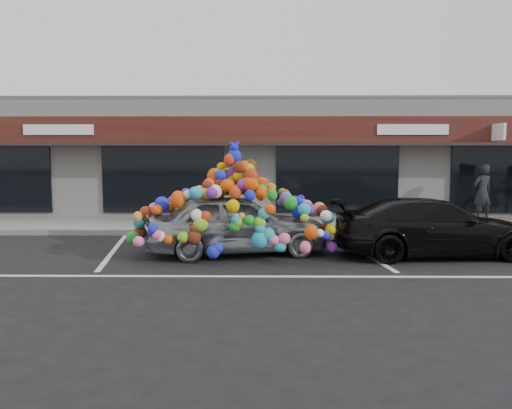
{
  "coord_description": "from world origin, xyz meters",
  "views": [
    {
      "loc": [
        0.4,
        -11.72,
        2.39
      ],
      "look_at": [
        0.26,
        1.4,
        1.01
      ],
      "focal_mm": 35.0,
      "sensor_mm": 36.0,
      "label": 1
    }
  ],
  "objects": [
    {
      "name": "kerb",
      "position": [
        0.0,
        2.5,
        0.07
      ],
      "size": [
        26.0,
        0.18,
        0.16
      ],
      "primitive_type": "cube",
      "color": "slate",
      "rests_on": "ground"
    },
    {
      "name": "parking_stripe_left",
      "position": [
        -3.2,
        0.2,
        0.0
      ],
      "size": [
        0.73,
        4.37,
        0.01
      ],
      "primitive_type": "cube",
      "rotation": [
        0.0,
        0.0,
        0.14
      ],
      "color": "silver",
      "rests_on": "ground"
    },
    {
      "name": "pedestrian_a",
      "position": [
        7.61,
        4.57,
        1.08
      ],
      "size": [
        0.78,
        0.63,
        1.86
      ],
      "primitive_type": "imported",
      "rotation": [
        0.0,
        0.0,
        3.45
      ],
      "color": "black",
      "rests_on": "sidewalk"
    },
    {
      "name": "parking_stripe_mid",
      "position": [
        2.8,
        0.2,
        0.0
      ],
      "size": [
        0.73,
        4.37,
        0.01
      ],
      "primitive_type": "cube",
      "rotation": [
        0.0,
        0.0,
        0.14
      ],
      "color": "silver",
      "rests_on": "ground"
    },
    {
      "name": "toy_car",
      "position": [
        -0.19,
        -0.11,
        0.89
      ],
      "size": [
        3.05,
        4.78,
        2.61
      ],
      "rotation": [
        0.0,
        0.0,
        1.76
      ],
      "color": "#A6AAB0",
      "rests_on": "ground"
    },
    {
      "name": "sidewalk",
      "position": [
        0.0,
        4.0,
        0.07
      ],
      "size": [
        26.0,
        3.0,
        0.15
      ],
      "primitive_type": "cube",
      "color": "gray",
      "rests_on": "ground"
    },
    {
      "name": "black_sedan",
      "position": [
        4.38,
        -0.29,
        0.67
      ],
      "size": [
        2.2,
        4.72,
        1.33
      ],
      "primitive_type": "imported",
      "rotation": [
        0.0,
        0.0,
        1.64
      ],
      "color": "black",
      "rests_on": "ground"
    },
    {
      "name": "lane_line",
      "position": [
        2.0,
        -2.3,
        0.0
      ],
      "size": [
        14.0,
        0.12,
        0.01
      ],
      "primitive_type": "cube",
      "color": "silver",
      "rests_on": "ground"
    },
    {
      "name": "shop_building",
      "position": [
        0.0,
        8.44,
        2.16
      ],
      "size": [
        24.0,
        7.2,
        4.31
      ],
      "color": "silver",
      "rests_on": "ground"
    },
    {
      "name": "ground",
      "position": [
        0.0,
        0.0,
        0.0
      ],
      "size": [
        90.0,
        90.0,
        0.0
      ],
      "primitive_type": "plane",
      "color": "black",
      "rests_on": "ground"
    }
  ]
}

